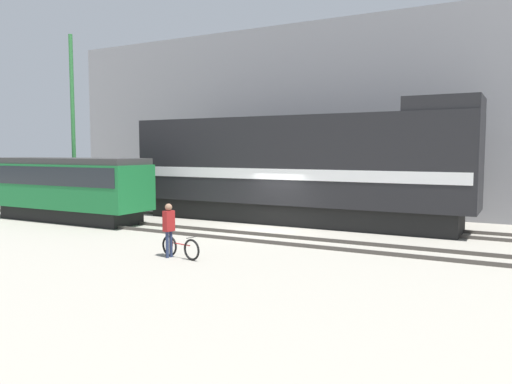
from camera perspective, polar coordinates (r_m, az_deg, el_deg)
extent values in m
plane|color=#9E998C|center=(22.11, 1.10, -4.47)|extent=(120.00, 120.00, 0.00)
cube|color=#47423D|center=(19.80, -2.47, -5.36)|extent=(60.00, 0.07, 0.14)
cube|color=#47423D|center=(21.02, -0.46, -4.76)|extent=(60.00, 0.07, 0.14)
cube|color=#47423D|center=(23.97, 3.42, -3.58)|extent=(60.00, 0.07, 0.14)
cube|color=#47423D|center=(25.27, 4.80, -3.16)|extent=(60.00, 0.07, 0.14)
cube|color=gray|center=(31.29, 9.81, 8.09)|extent=(36.46, 6.00, 10.78)
cube|color=black|center=(24.54, 4.22, -2.38)|extent=(15.45, 2.55, 1.00)
cube|color=black|center=(24.36, 4.26, 3.64)|extent=(16.80, 3.00, 4.15)
cube|color=white|center=(24.38, 4.25, 2.18)|extent=(16.46, 3.04, 0.50)
cube|color=black|center=(22.51, 20.76, 9.30)|extent=(3.00, 2.85, 0.60)
cube|color=black|center=(26.85, -20.58, -2.38)|extent=(8.00, 2.00, 0.70)
cube|color=#196B33|center=(26.71, -20.67, 0.69)|extent=(9.10, 2.50, 2.18)
cube|color=#1E2328|center=(26.68, -20.70, 1.84)|extent=(8.73, 2.54, 0.90)
cube|color=#333333|center=(26.66, -20.75, 3.34)|extent=(8.91, 2.38, 0.30)
torus|color=black|center=(16.35, -7.37, -6.56)|extent=(0.70, 0.19, 0.70)
torus|color=black|center=(17.12, -9.86, -6.08)|extent=(0.70, 0.19, 0.70)
cylinder|color=#B21E1E|center=(16.70, -8.65, -5.90)|extent=(0.90, 0.20, 0.04)
cylinder|color=#B21E1E|center=(16.98, -9.53, -5.62)|extent=(0.03, 0.03, 0.32)
cylinder|color=#262626|center=(16.27, -7.38, -5.18)|extent=(0.10, 0.44, 0.02)
cylinder|color=#232D4C|center=(16.95, -9.70, -5.87)|extent=(0.11, 0.11, 0.88)
cylinder|color=#232D4C|center=(16.84, -10.11, -5.95)|extent=(0.11, 0.11, 0.88)
cube|color=maroon|center=(16.77, -9.94, -3.28)|extent=(0.28, 0.39, 0.68)
sphere|color=#8C664C|center=(16.71, -9.96, -1.72)|extent=(0.24, 0.24, 0.24)
cylinder|color=#2D7238|center=(29.93, -20.18, 7.20)|extent=(0.22, 0.22, 9.94)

